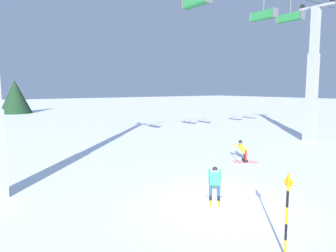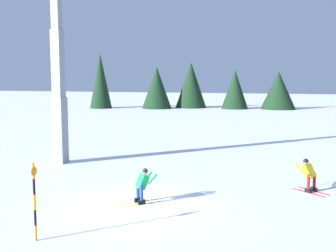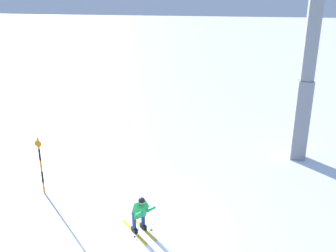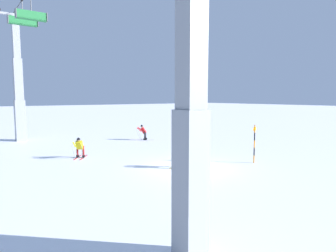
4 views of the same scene
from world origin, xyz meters
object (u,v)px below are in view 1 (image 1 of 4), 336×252
at_px(lift_tower_far, 312,85).
at_px(skier_distant_uphill, 243,149).
at_px(trail_marker_pole, 287,212).
at_px(chairlift_seat_fourth, 263,15).
at_px(chairlift_seat_middle, 196,1).
at_px(chairlift_seat_farthest, 290,17).
at_px(skier_carving_main, 215,181).

distance_m(lift_tower_far, skier_distant_uphill, 11.88).
bearing_deg(skier_distant_uphill, lift_tower_far, 9.47).
bearing_deg(trail_marker_pole, chairlift_seat_fourth, 40.96).
bearing_deg(lift_tower_far, trail_marker_pole, -151.55).
distance_m(lift_tower_far, trail_marker_pole, 21.74).
bearing_deg(chairlift_seat_middle, skier_distant_uphill, -36.44).
distance_m(trail_marker_pole, skier_distant_uphill, 11.49).
distance_m(chairlift_seat_fourth, skier_distant_uphill, 10.12).
height_order(chairlift_seat_farthest, skier_distant_uphill, chairlift_seat_farthest).
relative_size(chairlift_seat_middle, chairlift_seat_fourth, 1.00).
xyz_separation_m(chairlift_seat_fourth, chairlift_seat_farthest, (3.28, 0.00, 0.25)).
relative_size(skier_carving_main, lift_tower_far, 0.12).
relative_size(chairlift_seat_fourth, skier_distant_uphill, 1.41).
distance_m(chairlift_seat_fourth, chairlift_seat_farthest, 3.29).
height_order(chairlift_seat_middle, chairlift_seat_fourth, same).
distance_m(lift_tower_far, chairlift_seat_farthest, 6.48).
bearing_deg(skier_distant_uphill, trail_marker_pole, -133.16).
relative_size(skier_carving_main, chairlift_seat_fourth, 0.65).
bearing_deg(chairlift_seat_middle, chairlift_seat_fourth, -0.00).
height_order(lift_tower_far, chairlift_seat_farthest, lift_tower_far).
height_order(lift_tower_far, trail_marker_pole, lift_tower_far).
distance_m(skier_carving_main, chairlift_seat_fourth, 14.80).
relative_size(skier_carving_main, chairlift_seat_middle, 0.65).
bearing_deg(chairlift_seat_farthest, chairlift_seat_middle, 180.00).
distance_m(skier_carving_main, trail_marker_pole, 4.84).
relative_size(lift_tower_far, trail_marker_pole, 5.03).
bearing_deg(skier_distant_uphill, chairlift_seat_middle, 143.56).
height_order(chairlift_seat_middle, chairlift_seat_farthest, same).
bearing_deg(lift_tower_far, skier_distant_uphill, -170.53).
bearing_deg(skier_distant_uphill, skier_carving_main, -148.15).
bearing_deg(chairlift_seat_fourth, lift_tower_far, 0.00).
distance_m(lift_tower_far, chairlift_seat_fourth, 8.67).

